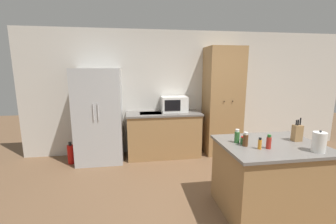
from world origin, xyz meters
name	(u,v)px	position (x,y,z in m)	size (l,w,h in m)	color
ground_plane	(239,209)	(0.00, 0.00, 0.00)	(14.00, 14.00, 0.00)	brown
wall_back	(194,92)	(0.00, 2.33, 1.30)	(7.20, 0.06, 2.60)	beige
refrigerator	(99,116)	(-2.00, 1.95, 0.91)	(0.87, 0.73, 1.82)	#B7BABC
back_counter	(164,134)	(-0.72, 2.00, 0.46)	(1.52, 0.64, 0.92)	#9E7547
pantry_cabinet	(223,101)	(0.55, 2.01, 1.13)	(0.74, 0.60, 2.25)	#9E7547
kitchen_island	(268,177)	(0.34, -0.07, 0.45)	(1.23, 0.97, 0.90)	#9E7547
microwave	(174,104)	(-0.49, 2.10, 1.08)	(0.54, 0.37, 0.32)	white
knife_block	(297,133)	(0.72, -0.01, 1.01)	(0.11, 0.09, 0.30)	#9E7547
spice_bottle_tall_dark	(245,140)	(-0.02, -0.09, 0.98)	(0.06, 0.06, 0.17)	#563319
spice_bottle_short_red	(260,144)	(0.09, -0.22, 0.96)	(0.04, 0.04, 0.14)	orange
spice_bottle_amber_oil	(237,136)	(-0.07, 0.04, 0.98)	(0.06, 0.06, 0.17)	#337033
spice_bottle_green_herb	(243,140)	(-0.02, -0.02, 0.94)	(0.06, 0.06, 0.10)	#337033
spice_bottle_pale_salt	(269,142)	(0.20, -0.22, 0.98)	(0.06, 0.06, 0.17)	#B2281E
kettle	(319,142)	(0.69, -0.40, 1.01)	(0.14, 0.14, 0.25)	white
fire_extinguisher	(71,154)	(-2.55, 1.86, 0.19)	(0.12, 0.12, 0.43)	red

